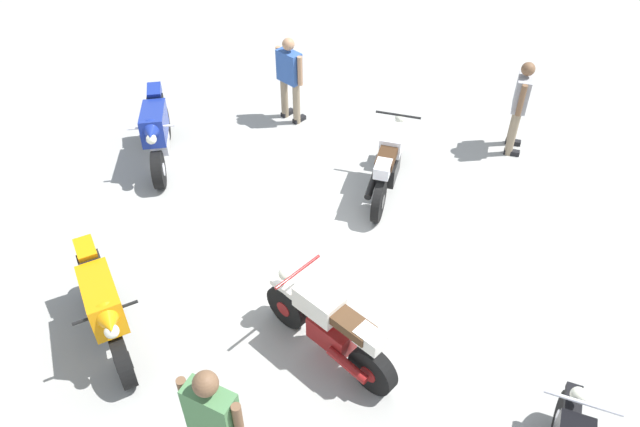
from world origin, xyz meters
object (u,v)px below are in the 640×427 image
Objects in this scene: motorcycle_silver_cruiser at (389,162)px; person_in_gray_shirt at (520,102)px; motorcycle_cream_vintage at (329,327)px; motorcycle_orange_sportbike at (104,305)px; person_in_green_shirt at (214,421)px; motorcycle_blue_sportbike at (157,131)px; person_in_blue_shirt at (290,76)px.

motorcycle_silver_cruiser is 1.29× the size of person_in_gray_shirt.
person_in_gray_shirt reaches higher than motorcycle_cream_vintage.
person_in_gray_shirt is at bearing 97.40° from motorcycle_orange_sportbike.
motorcycle_cream_vintage is 3.27m from motorcycle_silver_cruiser.
motorcycle_silver_cruiser is at bearing 101.71° from motorcycle_orange_sportbike.
motorcycle_cream_vintage is at bearing -109.33° from person_in_gray_shirt.
motorcycle_silver_cruiser is (-0.07, -3.27, 0.03)m from motorcycle_cream_vintage.
person_in_gray_shirt is 0.94× the size of person_in_green_shirt.
motorcycle_blue_sportbike is at bearing 43.88° from person_in_green_shirt.
motorcycle_cream_vintage is at bearing -129.08° from person_in_blue_shirt.
person_in_gray_shirt is 7.09m from person_in_green_shirt.
motorcycle_silver_cruiser is at bearing -136.06° from person_in_gray_shirt.
person_in_blue_shirt is 3.90m from person_in_gray_shirt.
person_in_green_shirt is (-1.38, 6.49, 0.10)m from person_in_blue_shirt.
motorcycle_orange_sportbike is 0.74× the size of motorcycle_silver_cruiser.
motorcycle_orange_sportbike is at bearing -7.18° from motorcycle_blue_sportbike.
person_in_green_shirt is at bearing 97.25° from motorcycle_cream_vintage.
person_in_green_shirt is (2.52, 6.63, 0.07)m from person_in_gray_shirt.
motorcycle_cream_vintage is 1.14× the size of person_in_blue_shirt.
motorcycle_orange_sportbike is 2.34m from person_in_green_shirt.
person_in_blue_shirt is 6.64m from person_in_green_shirt.
motorcycle_blue_sportbike is 5.61m from person_in_green_shirt.
motorcycle_cream_vintage is at bearing 26.26° from motorcycle_blue_sportbike.
person_in_blue_shirt is (-1.69, -1.80, 0.30)m from motorcycle_blue_sportbike.
motorcycle_orange_sportbike reaches higher than motorcycle_silver_cruiser.
person_in_blue_shirt reaches higher than motorcycle_cream_vintage.
person_in_gray_shirt reaches higher than motorcycle_silver_cruiser.
person_in_blue_shirt is at bearing -176.35° from person_in_gray_shirt.
person_in_green_shirt is at bearing -109.18° from person_in_gray_shirt.
person_in_blue_shirt is at bearing 130.74° from motorcycle_orange_sportbike.
person_in_blue_shirt reaches higher than motorcycle_blue_sportbike.
motorcycle_orange_sportbike is at bearing 38.33° from motorcycle_cream_vintage.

